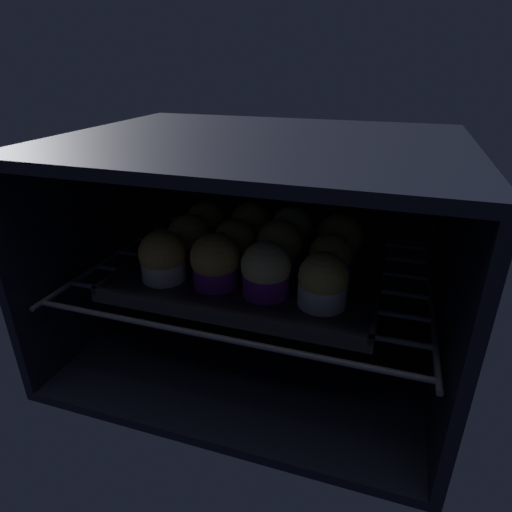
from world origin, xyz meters
The scene contains 15 objects.
oven_cavity centered at (0.00, 26.25, 17.00)cm, with size 59.00×47.00×37.00cm.
oven_rack centered at (0.00, 22.00, 13.60)cm, with size 54.80×42.00×0.80cm.
baking_tray centered at (0.00, 20.83, 14.68)cm, with size 39.44×31.59×2.20cm.
muffin_row0_col0 centered at (-12.09, 12.69, 18.66)cm, with size 7.15×7.15×7.76cm.
muffin_row0_col1 centered at (-3.82, 13.38, 18.90)cm, with size 7.35×7.35×8.09cm.
muffin_row0_col2 centered at (4.02, 13.04, 18.84)cm, with size 7.11×7.11×8.01cm.
muffin_row0_col3 centered at (12.16, 12.65, 18.63)cm, with size 6.78×6.78×7.66cm.
muffin_row1_col0 centered at (-11.90, 21.04, 18.52)cm, with size 7.05×7.05×7.49cm.
muffin_row1_col1 centered at (-3.69, 21.08, 18.60)cm, with size 6.78×6.78×7.55cm.
muffin_row1_col2 centered at (3.74, 21.13, 19.01)cm, with size 7.21×7.21×8.26cm.
muffin_row1_col3 centered at (11.83, 20.61, 18.43)cm, with size 6.69×6.69×7.33cm.
muffin_row2_col0 centered at (-12.08, 28.44, 18.49)cm, with size 6.97×6.97×7.49cm.
muffin_row2_col1 centered at (-3.53, 28.74, 18.95)cm, with size 6.96×6.96×8.08cm.
muffin_row2_col2 centered at (3.85, 28.69, 18.92)cm, with size 6.92×6.92×8.04cm.
muffin_row2_col3 centered at (12.16, 28.51, 18.62)cm, with size 7.35×7.35×7.71cm.
Camera 1 is at (19.36, -38.38, 45.88)cm, focal length 30.05 mm.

